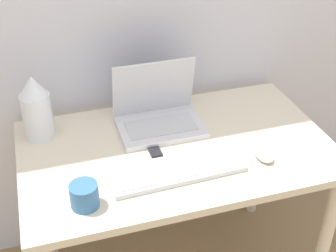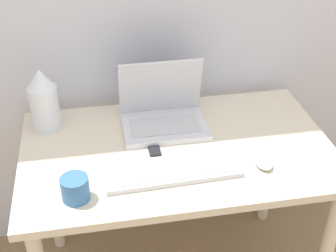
# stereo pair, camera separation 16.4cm
# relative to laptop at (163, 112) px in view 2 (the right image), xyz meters

# --- Properties ---
(desk) EXTENTS (1.13, 0.68, 0.71)m
(desk) POSITION_rel_laptop_xyz_m (0.03, -0.16, -0.15)
(desk) COLOR beige
(desk) RESTS_ON ground_plane
(laptop) EXTENTS (0.32, 0.24, 0.25)m
(laptop) POSITION_rel_laptop_xyz_m (0.00, 0.00, 0.00)
(laptop) COLOR silver
(laptop) RESTS_ON desk
(keyboard) EXTENTS (0.46, 0.16, 0.02)m
(keyboard) POSITION_rel_laptop_xyz_m (-0.02, -0.30, -0.04)
(keyboard) COLOR silver
(keyboard) RESTS_ON desk
(mouse) EXTENTS (0.06, 0.10, 0.03)m
(mouse) POSITION_rel_laptop_xyz_m (0.29, -0.32, -0.04)
(mouse) COLOR silver
(mouse) RESTS_ON desk
(vase) EXTENTS (0.11, 0.11, 0.25)m
(vase) POSITION_rel_laptop_xyz_m (-0.44, 0.06, 0.07)
(vase) COLOR white
(vase) RESTS_ON desk
(mp3_player) EXTENTS (0.04, 0.06, 0.01)m
(mp3_player) POSITION_rel_laptop_xyz_m (-0.06, -0.17, -0.05)
(mp3_player) COLOR black
(mp3_player) RESTS_ON desk
(mug) EXTENTS (0.09, 0.09, 0.08)m
(mug) POSITION_rel_laptop_xyz_m (-0.34, -0.38, -0.01)
(mug) COLOR teal
(mug) RESTS_ON desk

